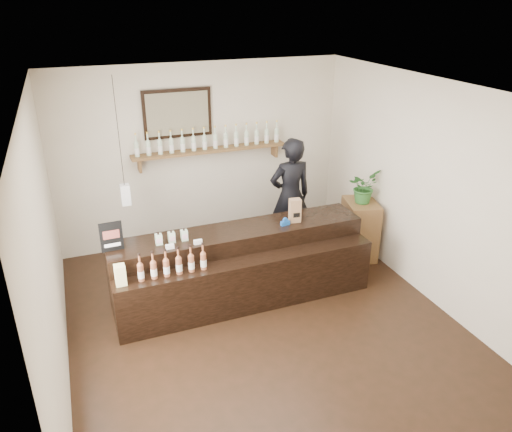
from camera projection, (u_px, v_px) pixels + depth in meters
The scene contains 10 objects.
ground at pixel (260, 319), 6.18m from camera, with size 5.00×5.00×0.00m, color black.
room_shell at pixel (261, 191), 5.49m from camera, with size 5.00×5.00×5.00m.
back_wall_decor at pixel (194, 135), 7.45m from camera, with size 2.66×0.96×1.69m.
counter at pixel (241, 267), 6.48m from camera, with size 3.32×0.92×1.08m.
promo_sign at pixel (111, 237), 5.79m from camera, with size 0.26×0.03×0.36m.
paper_bag at pixel (295, 210), 6.54m from camera, with size 0.16×0.13×0.32m.
tape_dispenser at pixel (285, 222), 6.49m from camera, with size 0.13×0.07×0.11m.
side_cabinet at pixel (359, 229), 7.51m from camera, with size 0.58×0.70×0.89m.
potted_plant at pixel (363, 187), 7.23m from camera, with size 0.44×0.38×0.49m, color #2C6428.
shopkeeper at pixel (290, 189), 7.44m from camera, with size 0.74×0.49×2.04m, color black.
Camera 1 is at (-1.87, -4.76, 3.69)m, focal length 35.00 mm.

